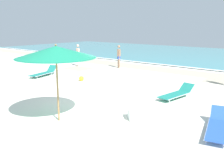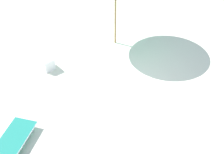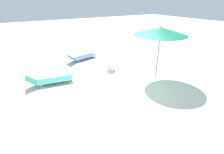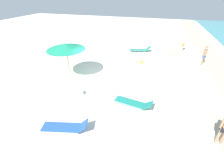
{
  "view_description": "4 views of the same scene",
  "coord_description": "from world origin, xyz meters",
  "px_view_note": "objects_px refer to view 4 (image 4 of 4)",
  "views": [
    {
      "loc": [
        7.0,
        -7.33,
        3.22
      ],
      "look_at": [
        0.06,
        1.2,
        0.96
      ],
      "focal_mm": 40.0,
      "sensor_mm": 36.0,
      "label": 1
    },
    {
      "loc": [
        -0.48,
        7.06,
        5.74
      ],
      "look_at": [
        0.19,
        0.96,
        0.93
      ],
      "focal_mm": 50.0,
      "sensor_mm": 36.0,
      "label": 2
    },
    {
      "loc": [
        -5.77,
        4.44,
        3.86
      ],
      "look_at": [
        -0.27,
        1.07,
        0.93
      ],
      "focal_mm": 28.0,
      "sensor_mm": 36.0,
      "label": 3
    },
    {
      "loc": [
        9.05,
        3.72,
        5.71
      ],
      "look_at": [
        0.79,
        1.27,
        0.73
      ],
      "focal_mm": 24.0,
      "sensor_mm": 36.0,
      "label": 4
    }
  ],
  "objects_px": {
    "beach_umbrella": "(66,47)",
    "beach_ball": "(141,62)",
    "beachgoer_wading_adult": "(183,43)",
    "beachgoer_shoreline_child": "(205,54)",
    "sun_lounger_beside_umbrella": "(140,50)",
    "cooler_box": "(78,93)",
    "sun_lounger_near_water_left": "(133,103)",
    "sun_lounger_under_umbrella": "(65,127)"
  },
  "relations": [
    {
      "from": "beach_umbrella",
      "to": "beach_ball",
      "type": "distance_m",
      "value": 6.7
    },
    {
      "from": "sun_lounger_beside_umbrella",
      "to": "beachgoer_wading_adult",
      "type": "height_order",
      "value": "beachgoer_wading_adult"
    },
    {
      "from": "beachgoer_wading_adult",
      "to": "sun_lounger_beside_umbrella",
      "type": "bearing_deg",
      "value": 148.7
    },
    {
      "from": "beach_umbrella",
      "to": "beachgoer_shoreline_child",
      "type": "bearing_deg",
      "value": 116.97
    },
    {
      "from": "sun_lounger_beside_umbrella",
      "to": "sun_lounger_near_water_left",
      "type": "xyz_separation_m",
      "value": [
        8.93,
        0.74,
        -0.0
      ]
    },
    {
      "from": "sun_lounger_under_umbrella",
      "to": "beachgoer_wading_adult",
      "type": "bearing_deg",
      "value": 140.39
    },
    {
      "from": "sun_lounger_beside_umbrella",
      "to": "beachgoer_wading_adult",
      "type": "relative_size",
      "value": 1.27
    },
    {
      "from": "beach_ball",
      "to": "cooler_box",
      "type": "bearing_deg",
      "value": -28.43
    },
    {
      "from": "beach_umbrella",
      "to": "sun_lounger_under_umbrella",
      "type": "xyz_separation_m",
      "value": [
        4.59,
        2.41,
        -2.16
      ]
    },
    {
      "from": "sun_lounger_beside_umbrella",
      "to": "beach_ball",
      "type": "distance_m",
      "value": 3.04
    },
    {
      "from": "sun_lounger_beside_umbrella",
      "to": "cooler_box",
      "type": "bearing_deg",
      "value": -30.34
    },
    {
      "from": "beach_umbrella",
      "to": "sun_lounger_beside_umbrella",
      "type": "height_order",
      "value": "beach_umbrella"
    },
    {
      "from": "beach_umbrella",
      "to": "sun_lounger_near_water_left",
      "type": "distance_m",
      "value": 5.92
    },
    {
      "from": "beachgoer_shoreline_child",
      "to": "beach_ball",
      "type": "height_order",
      "value": "beachgoer_shoreline_child"
    },
    {
      "from": "beach_ball",
      "to": "cooler_box",
      "type": "relative_size",
      "value": 0.48
    },
    {
      "from": "sun_lounger_under_umbrella",
      "to": "sun_lounger_beside_umbrella",
      "type": "distance_m",
      "value": 11.73
    },
    {
      "from": "sun_lounger_under_umbrella",
      "to": "sun_lounger_beside_umbrella",
      "type": "height_order",
      "value": "sun_lounger_beside_umbrella"
    },
    {
      "from": "sun_lounger_near_water_left",
      "to": "beach_ball",
      "type": "distance_m",
      "value": 5.93
    },
    {
      "from": "cooler_box",
      "to": "sun_lounger_under_umbrella",
      "type": "bearing_deg",
      "value": 58.78
    },
    {
      "from": "sun_lounger_under_umbrella",
      "to": "beach_ball",
      "type": "height_order",
      "value": "sun_lounger_under_umbrella"
    },
    {
      "from": "sun_lounger_near_water_left",
      "to": "cooler_box",
      "type": "bearing_deg",
      "value": -81.35
    },
    {
      "from": "sun_lounger_beside_umbrella",
      "to": "beach_ball",
      "type": "relative_size",
      "value": 7.68
    },
    {
      "from": "sun_lounger_beside_umbrella",
      "to": "beach_ball",
      "type": "height_order",
      "value": "sun_lounger_beside_umbrella"
    },
    {
      "from": "sun_lounger_beside_umbrella",
      "to": "beachgoer_wading_adult",
      "type": "xyz_separation_m",
      "value": [
        -1.25,
        4.26,
        0.78
      ]
    },
    {
      "from": "sun_lounger_under_umbrella",
      "to": "cooler_box",
      "type": "relative_size",
      "value": 3.72
    },
    {
      "from": "sun_lounger_near_water_left",
      "to": "beach_ball",
      "type": "bearing_deg",
      "value": -168.89
    },
    {
      "from": "cooler_box",
      "to": "beach_umbrella",
      "type": "bearing_deg",
      "value": -94.94
    },
    {
      "from": "sun_lounger_under_umbrella",
      "to": "beach_ball",
      "type": "distance_m",
      "value": 8.92
    },
    {
      "from": "beach_umbrella",
      "to": "beach_ball",
      "type": "bearing_deg",
      "value": 128.95
    },
    {
      "from": "beachgoer_wading_adult",
      "to": "beach_ball",
      "type": "distance_m",
      "value": 5.74
    },
    {
      "from": "sun_lounger_beside_umbrella",
      "to": "beachgoer_shoreline_child",
      "type": "xyz_separation_m",
      "value": [
        1.86,
        5.62,
        0.78
      ]
    },
    {
      "from": "sun_lounger_near_water_left",
      "to": "beach_umbrella",
      "type": "bearing_deg",
      "value": -102.0
    },
    {
      "from": "sun_lounger_near_water_left",
      "to": "sun_lounger_under_umbrella",
      "type": "bearing_deg",
      "value": -37.35
    },
    {
      "from": "beach_umbrella",
      "to": "sun_lounger_beside_umbrella",
      "type": "xyz_separation_m",
      "value": [
        -6.97,
        4.41,
        -2.16
      ]
    },
    {
      "from": "sun_lounger_near_water_left",
      "to": "beachgoer_wading_adult",
      "type": "bearing_deg",
      "value": 169.72
    },
    {
      "from": "beach_ball",
      "to": "beach_umbrella",
      "type": "bearing_deg",
      "value": -51.05
    },
    {
      "from": "beach_umbrella",
      "to": "beach_ball",
      "type": "relative_size",
      "value": 9.08
    },
    {
      "from": "beachgoer_wading_adult",
      "to": "beachgoer_shoreline_child",
      "type": "xyz_separation_m",
      "value": [
        3.12,
        1.36,
        0.0
      ]
    },
    {
      "from": "beachgoer_shoreline_child",
      "to": "beach_ball",
      "type": "relative_size",
      "value": 6.05
    },
    {
      "from": "sun_lounger_under_umbrella",
      "to": "beach_ball",
      "type": "bearing_deg",
      "value": 150.15
    },
    {
      "from": "sun_lounger_under_umbrella",
      "to": "beachgoer_shoreline_child",
      "type": "bearing_deg",
      "value": 128.27
    },
    {
      "from": "beach_umbrella",
      "to": "beach_ball",
      "type": "xyz_separation_m",
      "value": [
        -3.97,
        4.91,
        -2.23
      ]
    }
  ]
}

